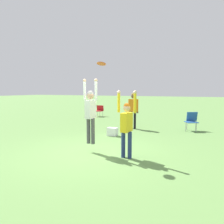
{
  "coord_description": "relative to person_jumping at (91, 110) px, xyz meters",
  "views": [
    {
      "loc": [
        3.42,
        -5.92,
        2.0
      ],
      "look_at": [
        0.49,
        0.27,
        1.3
      ],
      "focal_mm": 35.0,
      "sensor_mm": 36.0,
      "label": 1
    }
  ],
  "objects": [
    {
      "name": "camping_chair_2",
      "position": [
        -4.28,
        8.39,
        -0.87
      ],
      "size": [
        0.59,
        0.62,
        0.82
      ],
      "rotation": [
        0.0,
        0.0,
        3.22
      ],
      "color": "gray",
      "rests_on": "ground_plane"
    },
    {
      "name": "ground_plane",
      "position": [
        0.14,
        -0.0,
        -1.36
      ],
      "size": [
        120.0,
        120.0,
        0.0
      ],
      "primitive_type": "plane",
      "color": "#608C47"
    },
    {
      "name": "camping_chair_1",
      "position": [
        2.56,
        5.26,
        -0.83
      ],
      "size": [
        0.71,
        0.77,
        0.91
      ],
      "rotation": [
        0.0,
        0.0,
        3.63
      ],
      "color": "gray",
      "rests_on": "ground_plane"
    },
    {
      "name": "person_spectator_near",
      "position": [
        -0.21,
        4.59,
        -0.24
      ],
      "size": [
        0.56,
        0.27,
        1.85
      ],
      "rotation": [
        0.0,
        0.0,
        0.18
      ],
      "color": "black",
      "rests_on": "ground_plane"
    },
    {
      "name": "person_jumping",
      "position": [
        0.0,
        0.0,
        0.0
      ],
      "size": [
        0.52,
        0.38,
        2.07
      ],
      "rotation": [
        0.0,
        0.0,
        1.51
      ],
      "color": "#4C4C51",
      "rests_on": "ground_plane"
    },
    {
      "name": "person_defending",
      "position": [
        1.26,
        -0.08,
        -0.32
      ],
      "size": [
        0.61,
        0.47,
        1.98
      ],
      "rotation": [
        0.0,
        0.0,
        -1.63
      ],
      "color": "navy",
      "rests_on": "ground_plane"
    },
    {
      "name": "cooler_box",
      "position": [
        -0.43,
        2.55,
        -1.19
      ],
      "size": [
        0.44,
        0.29,
        0.35
      ],
      "color": "white",
      "rests_on": "ground_plane"
    },
    {
      "name": "frisbee",
      "position": [
        0.51,
        -0.21,
        1.39
      ],
      "size": [
        0.27,
        0.27,
        0.09
      ],
      "color": "#E04C23"
    }
  ]
}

